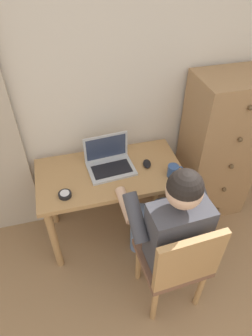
# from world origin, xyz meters

# --- Properties ---
(wall_back) EXTENTS (4.80, 0.05, 2.50)m
(wall_back) POSITION_xyz_m (0.00, 2.20, 1.25)
(wall_back) COLOR beige
(wall_back) RESTS_ON ground_plane
(desk) EXTENTS (1.09, 0.57, 0.71)m
(desk) POSITION_xyz_m (-0.37, 1.84, 0.59)
(desk) COLOR tan
(desk) RESTS_ON ground_plane
(dresser) EXTENTS (0.56, 0.44, 1.32)m
(dresser) POSITION_xyz_m (0.59, 1.93, 0.66)
(dresser) COLOR #9E754C
(dresser) RESTS_ON ground_plane
(chair) EXTENTS (0.44, 0.42, 0.90)m
(chair) POSITION_xyz_m (-0.09, 1.12, 0.51)
(chair) COLOR brown
(chair) RESTS_ON ground_plane
(person_seated) EXTENTS (0.55, 0.60, 1.22)m
(person_seated) POSITION_xyz_m (-0.10, 1.31, 0.69)
(person_seated) COLOR #6B84AD
(person_seated) RESTS_ON ground_plane
(laptop) EXTENTS (0.36, 0.28, 0.24)m
(laptop) POSITION_xyz_m (-0.35, 1.90, 0.76)
(laptop) COLOR #B7BABF
(laptop) RESTS_ON desk
(computer_mouse) EXTENTS (0.08, 0.11, 0.03)m
(computer_mouse) POSITION_xyz_m (-0.08, 1.84, 0.73)
(computer_mouse) COLOR black
(computer_mouse) RESTS_ON desk
(desk_clock) EXTENTS (0.09, 0.09, 0.03)m
(desk_clock) POSITION_xyz_m (-0.71, 1.68, 0.73)
(desk_clock) COLOR black
(desk_clock) RESTS_ON desk
(coffee_mug) EXTENTS (0.12, 0.08, 0.09)m
(coffee_mug) POSITION_xyz_m (0.07, 1.68, 0.76)
(coffee_mug) COLOR #33518C
(coffee_mug) RESTS_ON desk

